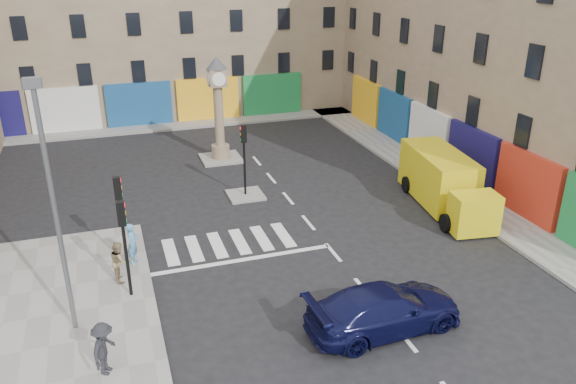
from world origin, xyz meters
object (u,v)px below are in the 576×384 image
pedestrian_blue (133,243)px  traffic_light_left_far (120,207)px  navy_sedan (384,309)px  yellow_van (444,182)px  lamp_post (53,199)px  clock_pillar (218,102)px  pedestrian_tan (119,261)px  traffic_light_island (244,149)px  pedestrian_dark (104,349)px  traffic_light_left_near (124,234)px

pedestrian_blue → traffic_light_left_far: bearing=102.3°
navy_sedan → yellow_van: 10.97m
lamp_post → yellow_van: bearing=16.0°
lamp_post → navy_sedan: 11.02m
clock_pillar → pedestrian_tan: (-6.58, -12.62, -2.60)m
navy_sedan → pedestrian_tan: bearing=51.5°
lamp_post → pedestrian_tan: bearing=57.8°
lamp_post → pedestrian_tan: (1.62, 2.58, -3.84)m
traffic_light_left_far → navy_sedan: size_ratio=0.69×
lamp_post → yellow_van: 18.23m
traffic_light_left_far → lamp_post: size_ratio=0.45×
traffic_light_island → traffic_light_left_far: bearing=-139.4°
traffic_light_island → yellow_van: size_ratio=0.51×
pedestrian_blue → pedestrian_dark: 6.50m
traffic_light_island → yellow_van: 10.04m
clock_pillar → yellow_van: 13.83m
pedestrian_blue → yellow_van: bearing=-61.8°
traffic_light_left_far → pedestrian_blue: traffic_light_left_far is taller
traffic_light_left_near → clock_pillar: size_ratio=0.61×
lamp_post → clock_pillar: size_ratio=1.36×
traffic_light_left_far → pedestrian_tan: bearing=-102.7°
traffic_light_left_near → pedestrian_blue: traffic_light_left_near is taller
traffic_light_left_near → lamp_post: size_ratio=0.45×
traffic_light_island → pedestrian_blue: traffic_light_island is taller
navy_sedan → pedestrian_tan: 9.95m
yellow_van → clock_pillar: bearing=139.3°
traffic_light_island → navy_sedan: 12.57m
traffic_light_left_near → pedestrian_tan: size_ratio=2.32×
yellow_van → pedestrian_blue: (-14.99, -1.19, -0.26)m
navy_sedan → pedestrian_tan: (-8.14, 5.72, 0.17)m
pedestrian_dark → pedestrian_blue: bearing=15.4°
traffic_light_left_far → pedestrian_dark: traffic_light_left_far is taller
clock_pillar → pedestrian_blue: 13.18m
pedestrian_tan → navy_sedan: bearing=-129.6°
pedestrian_blue → pedestrian_tan: size_ratio=1.08×
yellow_van → pedestrian_tan: size_ratio=4.55×
pedestrian_tan → pedestrian_dark: size_ratio=0.94×
pedestrian_dark → traffic_light_left_far: bearing=18.1°
lamp_post → clock_pillar: (8.20, 15.20, -1.24)m
yellow_van → navy_sedan: bearing=-124.6°
traffic_light_left_far → clock_pillar: clock_pillar is taller
traffic_light_left_near → pedestrian_dark: (-0.97, -4.03, -1.62)m
clock_pillar → lamp_post: bearing=-118.4°
lamp_post → pedestrian_dark: (0.93, -2.63, -3.79)m
pedestrian_tan → traffic_light_left_near: bearing=-171.3°
traffic_light_left_near → pedestrian_dark: 4.45m
traffic_light_left_far → lamp_post: 4.77m
pedestrian_tan → pedestrian_dark: bearing=167.9°
lamp_post → clock_pillar: 17.31m
traffic_light_left_far → traffic_light_island: traffic_light_left_far is taller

